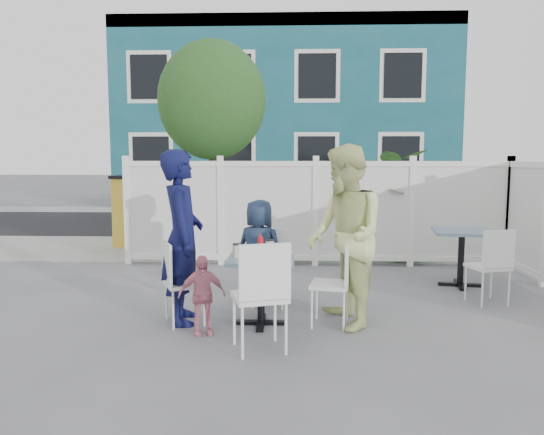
{
  "coord_description": "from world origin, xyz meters",
  "views": [
    {
      "loc": [
        -0.26,
        -5.64,
        1.69
      ],
      "look_at": [
        -0.47,
        -0.09,
        1.03
      ],
      "focal_mm": 35.0,
      "sensor_mm": 36.0,
      "label": 1
    }
  ],
  "objects_px": {
    "main_table": "(261,273)",
    "chair_near": "(262,289)",
    "chair_left": "(177,277)",
    "toddler": "(202,295)",
    "woman": "(345,236)",
    "spare_table": "(462,243)",
    "chair_right": "(337,277)",
    "boy": "(259,250)",
    "man": "(182,237)",
    "utility_cabinet": "(135,213)",
    "chair_back": "(271,261)"
  },
  "relations": [
    {
      "from": "main_table",
      "to": "chair_near",
      "type": "distance_m",
      "value": 0.78
    },
    {
      "from": "main_table",
      "to": "chair_left",
      "type": "bearing_deg",
      "value": -178.4
    },
    {
      "from": "toddler",
      "to": "woman",
      "type": "bearing_deg",
      "value": -4.08
    },
    {
      "from": "spare_table",
      "to": "woman",
      "type": "distance_m",
      "value": 2.38
    },
    {
      "from": "chair_right",
      "to": "chair_near",
      "type": "bearing_deg",
      "value": 148.31
    },
    {
      "from": "chair_near",
      "to": "spare_table",
      "type": "bearing_deg",
      "value": 27.87
    },
    {
      "from": "spare_table",
      "to": "boy",
      "type": "bearing_deg",
      "value": -163.31
    },
    {
      "from": "spare_table",
      "to": "chair_right",
      "type": "relative_size",
      "value": 0.93
    },
    {
      "from": "chair_left",
      "to": "man",
      "type": "bearing_deg",
      "value": 132.83
    },
    {
      "from": "woman",
      "to": "boy",
      "type": "distance_m",
      "value": 1.31
    },
    {
      "from": "utility_cabinet",
      "to": "chair_left",
      "type": "xyz_separation_m",
      "value": [
        1.77,
        -4.52,
        -0.14
      ]
    },
    {
      "from": "spare_table",
      "to": "chair_near",
      "type": "distance_m",
      "value": 3.44
    },
    {
      "from": "woman",
      "to": "toddler",
      "type": "bearing_deg",
      "value": -91.35
    },
    {
      "from": "spare_table",
      "to": "chair_left",
      "type": "distance_m",
      "value": 3.72
    },
    {
      "from": "chair_left",
      "to": "woman",
      "type": "bearing_deg",
      "value": 65.58
    },
    {
      "from": "chair_left",
      "to": "man",
      "type": "height_order",
      "value": "man"
    },
    {
      "from": "chair_back",
      "to": "chair_near",
      "type": "xyz_separation_m",
      "value": [
        -0.02,
        -1.55,
        0.07
      ]
    },
    {
      "from": "main_table",
      "to": "spare_table",
      "type": "bearing_deg",
      "value": 33.66
    },
    {
      "from": "chair_back",
      "to": "chair_near",
      "type": "height_order",
      "value": "chair_near"
    },
    {
      "from": "spare_table",
      "to": "chair_near",
      "type": "bearing_deg",
      "value": -135.07
    },
    {
      "from": "main_table",
      "to": "toddler",
      "type": "distance_m",
      "value": 0.64
    },
    {
      "from": "chair_right",
      "to": "toddler",
      "type": "bearing_deg",
      "value": 114.06
    },
    {
      "from": "man",
      "to": "boy",
      "type": "bearing_deg",
      "value": -51.02
    },
    {
      "from": "chair_near",
      "to": "woman",
      "type": "relative_size",
      "value": 0.54
    },
    {
      "from": "chair_back",
      "to": "toddler",
      "type": "xyz_separation_m",
      "value": [
        -0.61,
        -1.09,
        -0.11
      ]
    },
    {
      "from": "spare_table",
      "to": "toddler",
      "type": "distance_m",
      "value": 3.61
    },
    {
      "from": "toddler",
      "to": "chair_back",
      "type": "bearing_deg",
      "value": 44.32
    },
    {
      "from": "spare_table",
      "to": "woman",
      "type": "bearing_deg",
      "value": -134.95
    },
    {
      "from": "toddler",
      "to": "chair_left",
      "type": "bearing_deg",
      "value": 119.17
    },
    {
      "from": "main_table",
      "to": "woman",
      "type": "xyz_separation_m",
      "value": [
        0.82,
        -0.01,
        0.37
      ]
    },
    {
      "from": "chair_right",
      "to": "man",
      "type": "distance_m",
      "value": 1.6
    },
    {
      "from": "boy",
      "to": "toddler",
      "type": "height_order",
      "value": "boy"
    },
    {
      "from": "chair_right",
      "to": "chair_back",
      "type": "distance_m",
      "value": 1.04
    },
    {
      "from": "chair_left",
      "to": "toddler",
      "type": "xyz_separation_m",
      "value": [
        0.29,
        -0.29,
        -0.11
      ]
    },
    {
      "from": "chair_back",
      "to": "man",
      "type": "xyz_separation_m",
      "value": [
        -0.86,
        -0.71,
        0.38
      ]
    },
    {
      "from": "boy",
      "to": "chair_back",
      "type": "bearing_deg",
      "value": 162.86
    },
    {
      "from": "chair_near",
      "to": "man",
      "type": "distance_m",
      "value": 1.23
    },
    {
      "from": "utility_cabinet",
      "to": "boy",
      "type": "bearing_deg",
      "value": -47.59
    },
    {
      "from": "chair_right",
      "to": "toddler",
      "type": "relative_size",
      "value": 1.11
    },
    {
      "from": "man",
      "to": "main_table",
      "type": "bearing_deg",
      "value": -104.52
    },
    {
      "from": "chair_left",
      "to": "chair_back",
      "type": "height_order",
      "value": "chair_back"
    },
    {
      "from": "man",
      "to": "boy",
      "type": "relative_size",
      "value": 1.47
    },
    {
      "from": "chair_back",
      "to": "woman",
      "type": "height_order",
      "value": "woman"
    },
    {
      "from": "utility_cabinet",
      "to": "man",
      "type": "height_order",
      "value": "man"
    },
    {
      "from": "main_table",
      "to": "woman",
      "type": "height_order",
      "value": "woman"
    },
    {
      "from": "spare_table",
      "to": "chair_left",
      "type": "bearing_deg",
      "value": -153.18
    },
    {
      "from": "spare_table",
      "to": "boy",
      "type": "distance_m",
      "value": 2.67
    },
    {
      "from": "utility_cabinet",
      "to": "chair_back",
      "type": "relative_size",
      "value": 1.49
    },
    {
      "from": "chair_right",
      "to": "main_table",
      "type": "bearing_deg",
      "value": 100.36
    },
    {
      "from": "toddler",
      "to": "utility_cabinet",
      "type": "bearing_deg",
      "value": 96.83
    }
  ]
}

